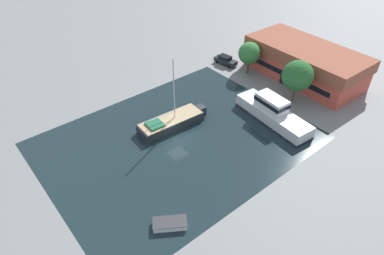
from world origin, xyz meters
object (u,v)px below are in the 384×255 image
Objects in this scene: parked_car at (225,60)px; sailboat_moored at (172,122)px; warehouse_building at (305,62)px; motor_cruiser at (273,112)px; small_dinghy at (170,224)px; quay_tree_by_water at (297,76)px; quay_tree_near_building at (249,53)px.

sailboat_moored is (9.43, -20.25, -0.08)m from parked_car.
parked_car is at bearing -148.17° from warehouse_building.
warehouse_building reaches higher than motor_cruiser.
small_dinghy is (14.34, -11.07, -0.42)m from sailboat_moored.
motor_cruiser reaches higher than parked_car.
parked_car is (-16.84, 0.70, -3.98)m from quay_tree_by_water.
quay_tree_by_water is at bearing -7.27° from quay_tree_near_building.
small_dinghy is (18.54, -32.09, -3.64)m from quay_tree_near_building.
warehouse_building is 28.04m from sailboat_moored.
warehouse_building is 1.89× the size of sailboat_moored.
warehouse_building is at bearing 111.82° from parked_car.
motor_cruiser is at bearing -69.22° from warehouse_building.
quay_tree_near_building is at bearing 104.85° from sailboat_moored.
quay_tree_by_water is (4.06, -8.20, 1.82)m from warehouse_building.
quay_tree_by_water is at bearing 79.02° from parked_car.
parked_car is 1.19× the size of small_dinghy.
warehouse_building is 3.56× the size of quay_tree_near_building.
motor_cruiser is (18.02, -7.41, 0.55)m from parked_car.
quay_tree_near_building is at bearing -26.33° from small_dinghy.
sailboat_moored is 18.12m from small_dinghy.
motor_cruiser is (1.18, -6.71, -3.43)m from quay_tree_by_water.
quay_tree_near_building reaches higher than motor_cruiser.
quay_tree_by_water is at bearing -62.23° from warehouse_building.
sailboat_moored reaches higher than quay_tree_by_water.
sailboat_moored is at bearing 151.40° from motor_cruiser.
quay_tree_by_water is at bearing -43.60° from small_dinghy.
quay_tree_near_building is 1.25× the size of parked_car.
small_dinghy is at bearing 28.60° from parked_car.
warehouse_building is at bearing 41.66° from quay_tree_near_building.
sailboat_moored reaches higher than motor_cruiser.
sailboat_moored is at bearing -95.47° from warehouse_building.
parked_car is (-12.78, -7.50, -2.16)m from warehouse_building.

